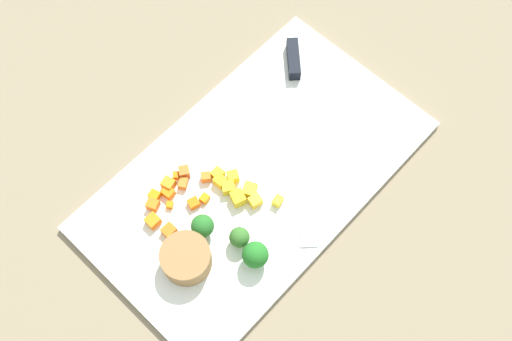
% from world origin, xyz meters
% --- Properties ---
extents(ground_plane, '(4.00, 4.00, 0.00)m').
position_xyz_m(ground_plane, '(0.00, 0.00, 0.00)').
color(ground_plane, '#83745C').
extents(cutting_board, '(0.53, 0.31, 0.01)m').
position_xyz_m(cutting_board, '(0.00, 0.00, 0.01)').
color(cutting_board, white).
rests_on(cutting_board, ground_plane).
extents(prep_bowl, '(0.07, 0.07, 0.04)m').
position_xyz_m(prep_bowl, '(-0.17, -0.02, 0.03)').
color(prep_bowl, olive).
rests_on(prep_bowl, cutting_board).
extents(chef_knife, '(0.26, 0.27, 0.02)m').
position_xyz_m(chef_knife, '(0.14, 0.04, 0.02)').
color(chef_knife, silver).
rests_on(chef_knife, cutting_board).
extents(carrot_dice_0, '(0.02, 0.02, 0.02)m').
position_xyz_m(carrot_dice_0, '(-0.08, 0.08, 0.02)').
color(carrot_dice_0, orange).
rests_on(carrot_dice_0, cutting_board).
extents(carrot_dice_1, '(0.02, 0.02, 0.02)m').
position_xyz_m(carrot_dice_1, '(-0.11, 0.08, 0.02)').
color(carrot_dice_1, orange).
rests_on(carrot_dice_1, cutting_board).
extents(carrot_dice_2, '(0.01, 0.01, 0.01)m').
position_xyz_m(carrot_dice_2, '(-0.09, 0.08, 0.02)').
color(carrot_dice_2, orange).
rests_on(carrot_dice_2, cutting_board).
extents(carrot_dice_3, '(0.02, 0.02, 0.01)m').
position_xyz_m(carrot_dice_3, '(-0.06, 0.05, 0.02)').
color(carrot_dice_3, orange).
rests_on(carrot_dice_3, cutting_board).
extents(carrot_dice_4, '(0.01, 0.01, 0.01)m').
position_xyz_m(carrot_dice_4, '(-0.13, 0.06, 0.02)').
color(carrot_dice_4, orange).
rests_on(carrot_dice_4, cutting_board).
extents(carrot_dice_5, '(0.02, 0.02, 0.01)m').
position_xyz_m(carrot_dice_5, '(-0.10, 0.03, 0.02)').
color(carrot_dice_5, orange).
rests_on(carrot_dice_5, cutting_board).
extents(carrot_dice_6, '(0.02, 0.02, 0.02)m').
position_xyz_m(carrot_dice_6, '(-0.16, 0.06, 0.02)').
color(carrot_dice_6, orange).
rests_on(carrot_dice_6, cutting_board).
extents(carrot_dice_7, '(0.01, 0.01, 0.01)m').
position_xyz_m(carrot_dice_7, '(-0.08, 0.03, 0.02)').
color(carrot_dice_7, orange).
rests_on(carrot_dice_7, cutting_board).
extents(carrot_dice_8, '(0.02, 0.02, 0.01)m').
position_xyz_m(carrot_dice_8, '(-0.09, 0.07, 0.02)').
color(carrot_dice_8, orange).
rests_on(carrot_dice_8, cutting_board).
extents(carrot_dice_9, '(0.02, 0.02, 0.01)m').
position_xyz_m(carrot_dice_9, '(-0.12, 0.07, 0.02)').
color(carrot_dice_9, orange).
rests_on(carrot_dice_9, cutting_board).
extents(carrot_dice_10, '(0.02, 0.02, 0.01)m').
position_xyz_m(carrot_dice_10, '(-0.13, 0.08, 0.02)').
color(carrot_dice_10, orange).
rests_on(carrot_dice_10, cutting_board).
extents(carrot_dice_11, '(0.01, 0.01, 0.01)m').
position_xyz_m(carrot_dice_11, '(-0.11, 0.01, 0.02)').
color(carrot_dice_11, orange).
rests_on(carrot_dice_11, cutting_board).
extents(carrot_dice_12, '(0.02, 0.02, 0.02)m').
position_xyz_m(carrot_dice_12, '(-0.15, 0.07, 0.02)').
color(carrot_dice_12, orange).
rests_on(carrot_dice_12, cutting_board).
extents(carrot_dice_13, '(0.02, 0.02, 0.01)m').
position_xyz_m(carrot_dice_13, '(-0.16, 0.03, 0.02)').
color(carrot_dice_13, orange).
rests_on(carrot_dice_13, cutting_board).
extents(pepper_dice_0, '(0.03, 0.03, 0.02)m').
position_xyz_m(pepper_dice_0, '(-0.03, -0.01, 0.02)').
color(pepper_dice_0, yellow).
rests_on(pepper_dice_0, cutting_board).
extents(pepper_dice_1, '(0.02, 0.02, 0.02)m').
position_xyz_m(pepper_dice_1, '(-0.05, 0.03, 0.02)').
color(pepper_dice_1, yellow).
rests_on(pepper_dice_1, cutting_board).
extents(pepper_dice_2, '(0.02, 0.02, 0.02)m').
position_xyz_m(pepper_dice_2, '(-0.03, 0.02, 0.02)').
color(pepper_dice_2, yellow).
rests_on(pepper_dice_2, cutting_board).
extents(pepper_dice_3, '(0.03, 0.03, 0.02)m').
position_xyz_m(pepper_dice_3, '(-0.05, 0.01, 0.02)').
color(pepper_dice_3, yellow).
rests_on(pepper_dice_3, cutting_board).
extents(pepper_dice_4, '(0.02, 0.02, 0.02)m').
position_xyz_m(pepper_dice_4, '(-0.04, -0.03, 0.02)').
color(pepper_dice_4, yellow).
rests_on(pepper_dice_4, cutting_board).
extents(pepper_dice_5, '(0.02, 0.02, 0.01)m').
position_xyz_m(pepper_dice_5, '(-0.04, 0.04, 0.02)').
color(pepper_dice_5, yellow).
rests_on(pepper_dice_5, cutting_board).
extents(pepper_dice_6, '(0.02, 0.01, 0.01)m').
position_xyz_m(pepper_dice_6, '(-0.01, -0.06, 0.02)').
color(pepper_dice_6, yellow).
rests_on(pepper_dice_6, cutting_board).
extents(pepper_dice_7, '(0.03, 0.03, 0.02)m').
position_xyz_m(pepper_dice_7, '(-0.05, -0.01, 0.02)').
color(pepper_dice_7, yellow).
rests_on(pepper_dice_7, cutting_board).
extents(broccoli_floret_0, '(0.03, 0.03, 0.04)m').
position_xyz_m(broccoli_floret_0, '(-0.12, -0.01, 0.04)').
color(broccoli_floret_0, '#89C25E').
rests_on(broccoli_floret_0, cutting_board).
extents(broccoli_floret_1, '(0.03, 0.03, 0.04)m').
position_xyz_m(broccoli_floret_1, '(-0.10, -0.06, 0.03)').
color(broccoli_floret_1, '#98B967').
rests_on(broccoli_floret_1, cutting_board).
extents(broccoli_floret_2, '(0.04, 0.04, 0.04)m').
position_xyz_m(broccoli_floret_2, '(-0.10, -0.09, 0.04)').
color(broccoli_floret_2, '#89B062').
rests_on(broccoli_floret_2, cutting_board).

